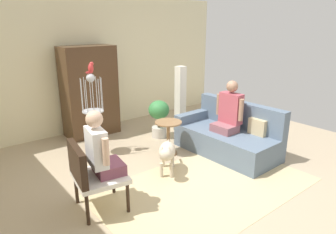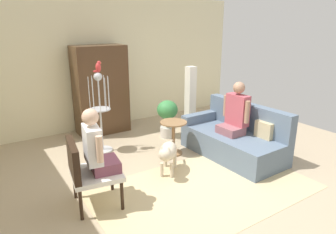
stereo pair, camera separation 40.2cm
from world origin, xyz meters
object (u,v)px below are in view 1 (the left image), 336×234
at_px(person_on_armchair, 100,150).
at_px(parrot, 91,68).
at_px(armoire_cabinet, 90,91).
at_px(bird_cage_stand, 94,117).
at_px(dog, 167,152).
at_px(potted_plant, 159,115).
at_px(armchair, 90,172).
at_px(person_on_couch, 229,111).
at_px(couch, 228,136).
at_px(column_lamp, 180,99).
at_px(round_end_table, 168,134).

bearing_deg(person_on_armchair, parrot, 66.56).
height_order(parrot, armoire_cabinet, armoire_cabinet).
height_order(bird_cage_stand, armoire_cabinet, armoire_cabinet).
bearing_deg(dog, potted_plant, 57.09).
distance_m(armchair, person_on_couch, 2.72).
relative_size(couch, column_lamp, 1.31).
xyz_separation_m(couch, column_lamp, (0.10, 1.45, 0.39)).
bearing_deg(potted_plant, column_lamp, 4.90).
relative_size(person_on_couch, bird_cage_stand, 0.62).
bearing_deg(armoire_cabinet, potted_plant, -46.87).
height_order(couch, column_lamp, column_lamp).
xyz_separation_m(armchair, person_on_armchair, (0.14, -0.02, 0.27)).
bearing_deg(armchair, person_on_couch, 2.50).
distance_m(parrot, armoire_cabinet, 1.25).
relative_size(person_on_couch, dog, 1.39).
bearing_deg(armoire_cabinet, couch, -58.33).
xyz_separation_m(parrot, potted_plant, (1.38, -0.05, -1.07)).
bearing_deg(dog, couch, -1.44).
xyz_separation_m(person_on_couch, column_lamp, (0.14, 1.47, -0.09)).
relative_size(round_end_table, column_lamp, 0.43).
bearing_deg(parrot, round_end_table, -39.53).
distance_m(person_on_armchair, dog, 1.30).
relative_size(person_on_armchair, round_end_table, 1.37).
xyz_separation_m(couch, parrot, (-1.90, 1.45, 1.25)).
distance_m(potted_plant, column_lamp, 0.66).
bearing_deg(person_on_couch, bird_cage_stand, 142.14).
xyz_separation_m(column_lamp, armoire_cabinet, (-1.61, 1.00, 0.22)).
height_order(person_on_armchair, dog, person_on_armchair).
distance_m(parrot, column_lamp, 2.18).
distance_m(round_end_table, bird_cage_stand, 1.35).
xyz_separation_m(round_end_table, dog, (-0.50, -0.58, -0.01)).
xyz_separation_m(armchair, person_on_couch, (2.71, 0.12, 0.26)).
xyz_separation_m(dog, parrot, (-0.50, 1.41, 1.19)).
relative_size(bird_cage_stand, column_lamp, 1.04).
bearing_deg(potted_plant, parrot, 177.79).
xyz_separation_m(armchair, bird_cage_stand, (0.82, 1.59, 0.15)).
relative_size(couch, dog, 2.85).
bearing_deg(dog, armoire_cabinet, 92.62).
bearing_deg(bird_cage_stand, parrot, 0.00).
height_order(person_on_armchair, parrot, parrot).
distance_m(couch, column_lamp, 1.50).
bearing_deg(person_on_armchair, column_lamp, 30.75).
height_order(couch, parrot, parrot).
distance_m(dog, bird_cage_stand, 1.54).
xyz_separation_m(round_end_table, armoire_cabinet, (-0.61, 1.83, 0.55)).
height_order(armchair, bird_cage_stand, bird_cage_stand).
xyz_separation_m(armchair, potted_plant, (2.22, 1.53, -0.05)).
bearing_deg(person_on_armchair, potted_plant, 36.78).
xyz_separation_m(person_on_armchair, parrot, (0.70, 1.61, 0.75)).
xyz_separation_m(armchair, dog, (1.34, 0.17, -0.17)).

